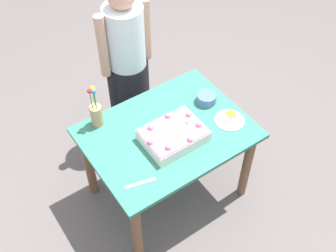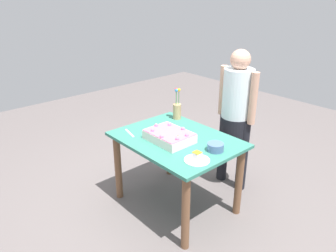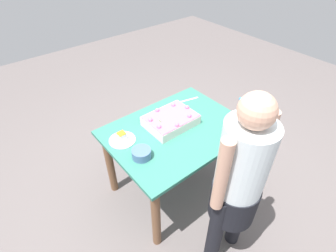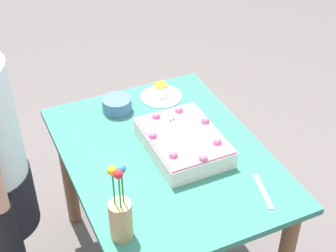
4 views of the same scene
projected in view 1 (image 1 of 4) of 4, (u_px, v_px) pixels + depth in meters
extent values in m
plane|color=#615958|center=(167.00, 191.00, 3.46)|extent=(8.00, 8.00, 0.00)
cube|color=#317664|center=(167.00, 133.00, 2.92)|extent=(1.13, 0.85, 0.03)
cylinder|color=brown|center=(191.00, 111.00, 3.58)|extent=(0.07, 0.07, 0.71)
cylinder|color=brown|center=(89.00, 164.00, 3.20)|extent=(0.07, 0.07, 0.71)
cylinder|color=brown|center=(247.00, 166.00, 3.19)|extent=(0.07, 0.07, 0.71)
cylinder|color=brown|center=(137.00, 233.00, 2.82)|extent=(0.07, 0.07, 0.71)
cube|color=white|center=(173.00, 136.00, 2.83)|extent=(0.41, 0.31, 0.08)
cube|color=#D06892|center=(173.00, 131.00, 2.80)|extent=(0.40, 0.30, 0.01)
sphere|color=#D06892|center=(150.00, 142.00, 2.73)|extent=(0.04, 0.04, 0.04)
sphere|color=#D06892|center=(168.00, 148.00, 2.69)|extent=(0.04, 0.04, 0.04)
sphere|color=#D06892|center=(190.00, 140.00, 2.74)|extent=(0.04, 0.04, 0.04)
sphere|color=#D06892|center=(199.00, 125.00, 2.83)|extent=(0.04, 0.04, 0.04)
sphere|color=#D06892|center=(188.00, 115.00, 2.89)|extent=(0.04, 0.04, 0.04)
sphere|color=#D06892|center=(167.00, 116.00, 2.88)|extent=(0.04, 0.04, 0.04)
sphere|color=#D06892|center=(150.00, 128.00, 2.81)|extent=(0.04, 0.04, 0.04)
cone|color=#2D8438|center=(188.00, 124.00, 2.84)|extent=(0.02, 0.02, 0.02)
cone|color=#2D8438|center=(186.00, 123.00, 2.85)|extent=(0.02, 0.02, 0.02)
cylinder|color=white|center=(229.00, 120.00, 2.98)|extent=(0.21, 0.21, 0.01)
cube|color=white|center=(230.00, 117.00, 2.95)|extent=(0.06, 0.06, 0.06)
cube|color=gold|center=(231.00, 113.00, 2.93)|extent=(0.06, 0.06, 0.01)
cube|color=silver|center=(141.00, 183.00, 2.62)|extent=(0.20, 0.07, 0.00)
cylinder|color=tan|center=(97.00, 115.00, 2.90)|extent=(0.09, 0.09, 0.16)
cylinder|color=#2D8438|center=(91.00, 100.00, 2.78)|extent=(0.01, 0.01, 0.16)
sphere|color=red|center=(90.00, 91.00, 2.72)|extent=(0.03, 0.03, 0.03)
cylinder|color=#2D8438|center=(95.00, 100.00, 2.78)|extent=(0.01, 0.01, 0.16)
sphere|color=#2F7BBF|center=(94.00, 91.00, 2.72)|extent=(0.03, 0.03, 0.03)
cylinder|color=#2D8438|center=(94.00, 97.00, 2.80)|extent=(0.01, 0.01, 0.16)
sphere|color=yellow|center=(92.00, 88.00, 2.74)|extent=(0.04, 0.04, 0.04)
cylinder|color=#486791|center=(206.00, 98.00, 3.09)|extent=(0.14, 0.14, 0.07)
cylinder|color=black|center=(118.00, 107.00, 3.57)|extent=(0.11, 0.11, 0.78)
cylinder|color=black|center=(143.00, 95.00, 3.67)|extent=(0.11, 0.11, 0.78)
cylinder|color=black|center=(128.00, 77.00, 3.42)|extent=(0.32, 0.31, 0.28)
cylinder|color=silver|center=(125.00, 38.00, 3.13)|extent=(0.30, 0.30, 0.52)
cylinder|color=tan|center=(103.00, 47.00, 3.06)|extent=(0.08, 0.08, 0.52)
cylinder|color=tan|center=(146.00, 30.00, 3.21)|extent=(0.08, 0.08, 0.52)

